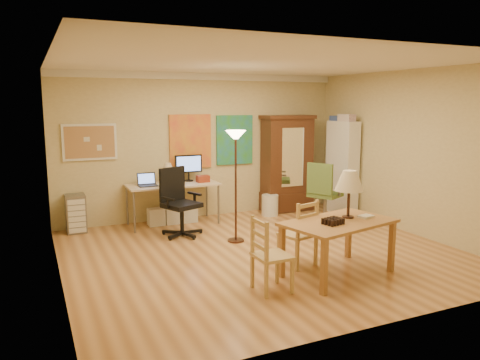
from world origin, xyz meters
name	(u,v)px	position (x,y,z in m)	size (l,w,h in m)	color
floor	(262,253)	(0.00, 0.00, 0.00)	(5.50, 5.50, 0.00)	#9F6738
crown_molding	(202,76)	(0.00, 2.46, 2.64)	(5.50, 0.08, 0.12)	white
corkboard	(90,142)	(-2.05, 2.47, 1.50)	(0.90, 0.04, 0.62)	#AA8850
art_panel_left	(190,141)	(-0.25, 2.47, 1.45)	(0.80, 0.04, 1.00)	gold
art_panel_right	(235,140)	(0.65, 2.47, 1.45)	(0.75, 0.04, 0.95)	teal
dining_table	(343,209)	(0.55, -1.13, 0.83)	(1.54, 1.12, 1.31)	olive
ladder_chair_back	(299,235)	(0.19, -0.69, 0.42)	(0.51, 0.49, 0.90)	tan
ladder_chair_left	(270,257)	(-0.57, -1.29, 0.41)	(0.39, 0.41, 0.88)	tan
torchiere_lamp	(236,153)	(-0.12, 0.68, 1.40)	(0.32, 0.32, 1.75)	#3F2219
computer_desk	(174,199)	(-0.68, 2.16, 0.45)	(1.62, 0.71, 1.22)	beige
office_chair_black	(180,218)	(-0.81, 1.36, 0.30)	(0.69, 0.69, 1.12)	black
office_chair_green	(324,206)	(1.83, 1.11, 0.30)	(0.69, 0.68, 1.11)	slate
drawer_cart	(76,214)	(-2.36, 2.29, 0.32)	(0.32, 0.38, 0.64)	slate
armoire	(287,170)	(1.69, 2.24, 0.84)	(1.04, 0.50, 1.92)	#351C0E
bookshelf	(342,168)	(2.55, 1.57, 0.90)	(0.27, 0.73, 1.81)	white
wastebin	(270,205)	(1.19, 2.00, 0.20)	(0.32, 0.32, 0.40)	silver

